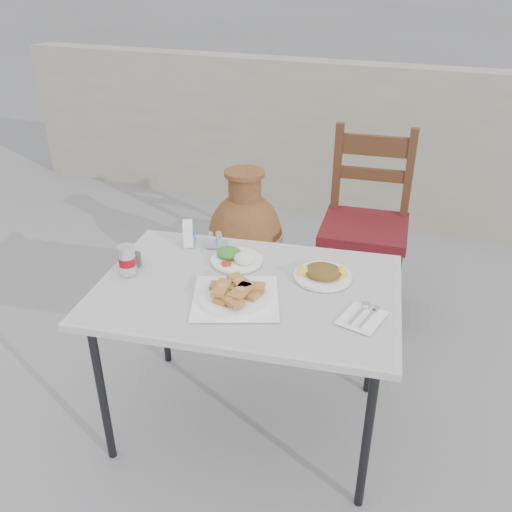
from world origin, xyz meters
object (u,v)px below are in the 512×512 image
at_px(cafe_table, 248,297).
at_px(condiment_caddy, 217,241).
at_px(napkin_holder, 188,234).
at_px(pide_plate, 235,292).
at_px(salad_chopped_plate, 323,273).
at_px(salad_rice_plate, 236,257).
at_px(cola_glass, 134,257).
at_px(chair, 366,223).
at_px(terracotta_urn, 245,238).
at_px(soda_can, 127,260).

xyz_separation_m(cafe_table, condiment_caddy, (-0.27, 0.27, 0.07)).
bearing_deg(condiment_caddy, napkin_holder, -164.43).
bearing_deg(pide_plate, salad_chopped_plate, 46.39).
distance_m(salad_rice_plate, cola_glass, 0.43).
distance_m(salad_chopped_plate, napkin_holder, 0.65).
distance_m(salad_chopped_plate, chair, 0.98).
xyz_separation_m(salad_chopped_plate, cola_glass, (-0.76, -0.20, 0.02)).
distance_m(cafe_table, condiment_caddy, 0.39).
distance_m(pide_plate, chair, 1.28).
bearing_deg(condiment_caddy, cafe_table, -45.44).
xyz_separation_m(salad_chopped_plate, napkin_holder, (-0.65, 0.06, 0.03)).
relative_size(pide_plate, terracotta_urn, 0.53).
bearing_deg(napkin_holder, soda_can, -135.39).
bearing_deg(salad_rice_plate, cafe_table, -53.33).
bearing_deg(napkin_holder, condiment_caddy, -12.91).
height_order(napkin_holder, condiment_caddy, napkin_holder).
height_order(salad_rice_plate, chair, chair).
distance_m(soda_can, napkin_holder, 0.34).
relative_size(cola_glass, chair, 0.08).
height_order(cafe_table, salad_chopped_plate, salad_chopped_plate).
xyz_separation_m(cola_glass, napkin_holder, (0.12, 0.26, 0.01)).
relative_size(cola_glass, condiment_caddy, 0.78).
bearing_deg(terracotta_urn, chair, 8.86).
bearing_deg(terracotta_urn, salad_rice_plate, -68.92).
bearing_deg(cola_glass, terracotta_urn, 87.36).
distance_m(pide_plate, cola_glass, 0.50).
bearing_deg(salad_chopped_plate, salad_rice_plate, -178.49).
distance_m(pide_plate, condiment_caddy, 0.45).
bearing_deg(salad_rice_plate, napkin_holder, 165.35).
height_order(cafe_table, salad_rice_plate, salad_rice_plate).
xyz_separation_m(cafe_table, salad_chopped_plate, (0.26, 0.18, 0.07)).
bearing_deg(terracotta_urn, condiment_caddy, -75.91).
bearing_deg(napkin_holder, cola_glass, -142.49).
relative_size(pide_plate, cola_glass, 4.82).
distance_m(salad_rice_plate, chair, 1.06).
bearing_deg(napkin_holder, terracotta_urn, 66.29).
height_order(cafe_table, cola_glass, cola_glass).
bearing_deg(pide_plate, cola_glass, 171.15).
xyz_separation_m(soda_can, cola_glass, (-0.02, 0.07, -0.02)).
bearing_deg(pide_plate, cafe_table, 86.15).
distance_m(pide_plate, salad_rice_plate, 0.29).
height_order(pide_plate, terracotta_urn, terracotta_urn).
xyz_separation_m(salad_rice_plate, napkin_holder, (-0.27, 0.07, 0.03)).
relative_size(condiment_caddy, terracotta_urn, 0.14).
height_order(soda_can, napkin_holder, soda_can).
xyz_separation_m(cola_glass, terracotta_urn, (0.05, 1.05, -0.39)).
relative_size(cafe_table, condiment_caddy, 11.53).
distance_m(salad_chopped_plate, cola_glass, 0.79).
bearing_deg(terracotta_urn, soda_can, -91.71).
xyz_separation_m(salad_rice_plate, cola_glass, (-0.38, -0.19, 0.02)).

